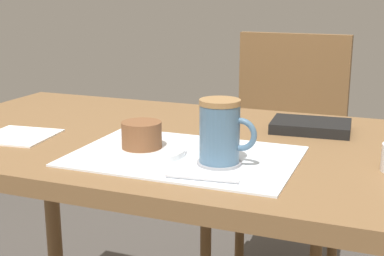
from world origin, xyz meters
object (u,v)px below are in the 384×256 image
at_px(wooden_chair, 282,161).
at_px(coffee_mug, 221,131).
at_px(dining_table, 190,174).
at_px(pastry_plate, 142,150).
at_px(pastry, 142,135).
at_px(small_book, 311,126).

xyz_separation_m(wooden_chair, coffee_mug, (0.05, -0.84, 0.32)).
xyz_separation_m(dining_table, pastry_plate, (-0.04, -0.15, 0.10)).
xyz_separation_m(dining_table, wooden_chair, (0.07, 0.68, -0.16)).
height_order(wooden_chair, pastry_plate, wooden_chair).
height_order(dining_table, wooden_chair, wooden_chair).
relative_size(wooden_chair, pastry, 11.70).
bearing_deg(wooden_chair, dining_table, 86.07).
relative_size(dining_table, wooden_chair, 1.42).
distance_m(wooden_chair, small_book, 0.60).
xyz_separation_m(pastry, small_book, (0.28, 0.31, -0.03)).
height_order(pastry_plate, coffee_mug, coffee_mug).
relative_size(pastry, coffee_mug, 0.67).
bearing_deg(small_book, pastry, -135.81).
bearing_deg(wooden_chair, coffee_mug, 95.72).
xyz_separation_m(wooden_chair, pastry, (-0.12, -0.83, 0.29)).
bearing_deg(coffee_mug, wooden_chair, 93.64).
height_order(wooden_chair, pastry, wooden_chair).
bearing_deg(pastry, coffee_mug, -3.20).
bearing_deg(small_book, coffee_mug, -113.36).
distance_m(dining_table, small_book, 0.31).
relative_size(dining_table, small_book, 7.38).
height_order(dining_table, small_book, small_book).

